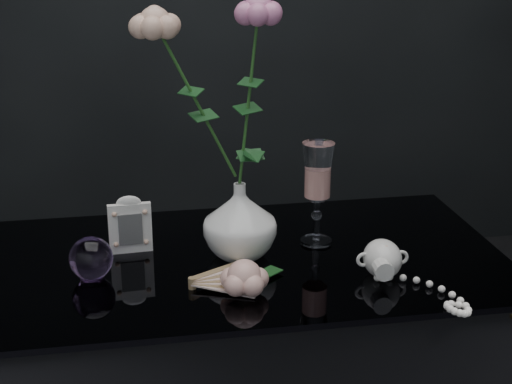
{
  "coord_description": "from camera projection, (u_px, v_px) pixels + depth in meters",
  "views": [
    {
      "loc": [
        -0.23,
        -1.37,
        1.41
      ],
      "look_at": [
        0.02,
        -0.01,
        0.92
      ],
      "focal_mm": 55.0,
      "sensor_mm": 36.0,
      "label": 1
    }
  ],
  "objects": [
    {
      "name": "vase",
      "position": [
        240.0,
        220.0,
        1.55
      ],
      "size": [
        0.19,
        0.19,
        0.15
      ],
      "primitive_type": "imported",
      "rotation": [
        0.0,
        0.0,
        0.31
      ],
      "color": "white",
      "rests_on": "table"
    },
    {
      "name": "paper_fan",
      "position": [
        192.0,
        282.0,
        1.44
      ],
      "size": [
        0.26,
        0.21,
        0.03
      ],
      "primitive_type": null,
      "rotation": [
        0.0,
        0.0,
        -0.06
      ],
      "color": "beige",
      "rests_on": "table"
    },
    {
      "name": "picture_frame",
      "position": [
        130.0,
        224.0,
        1.58
      ],
      "size": [
        0.09,
        0.07,
        0.12
      ],
      "primitive_type": null,
      "rotation": [
        0.0,
        0.0,
        0.06
      ],
      "color": "white",
      "rests_on": "table"
    },
    {
      "name": "roses",
      "position": [
        215.0,
        85.0,
        1.45
      ],
      "size": [
        0.27,
        0.12,
        0.41
      ],
      "color": "#E1AF94",
      "rests_on": "vase"
    },
    {
      "name": "pearl_jar",
      "position": [
        383.0,
        257.0,
        1.48
      ],
      "size": [
        0.26,
        0.27,
        0.08
      ],
      "primitive_type": null,
      "rotation": [
        0.0,
        0.0,
        -0.04
      ],
      "color": "white",
      "rests_on": "table"
    },
    {
      "name": "wine_glass",
      "position": [
        317.0,
        194.0,
        1.61
      ],
      "size": [
        0.09,
        0.09,
        0.22
      ],
      "primitive_type": null,
      "rotation": [
        0.0,
        0.0,
        0.42
      ],
      "color": "white",
      "rests_on": "table"
    },
    {
      "name": "loose_rose",
      "position": [
        244.0,
        277.0,
        1.41
      ],
      "size": [
        0.17,
        0.21,
        0.07
      ],
      "primitive_type": null,
      "rotation": [
        0.0,
        0.0,
        0.13
      ],
      "color": "#FFB3A4",
      "rests_on": "table"
    },
    {
      "name": "paperweight",
      "position": [
        91.0,
        258.0,
        1.47
      ],
      "size": [
        0.09,
        0.09,
        0.08
      ],
      "primitive_type": null,
      "rotation": [
        0.0,
        0.0,
        -0.12
      ],
      "color": "#9F72BA",
      "rests_on": "table"
    }
  ]
}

